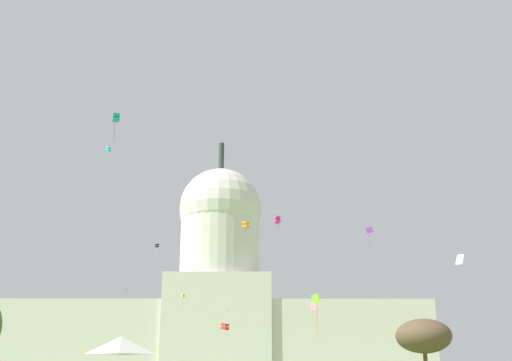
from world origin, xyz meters
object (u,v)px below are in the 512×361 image
object	(u,v)px
kite_blue_low	(229,313)
kite_orange_mid	(246,225)
kite_green_low	(124,292)
kite_cyan_high	(108,149)
kite_red_low	(225,327)
kite_black_mid	(157,246)
tree_east_near	(424,336)
kite_white_low	(460,260)
capitol_building	(219,306)
kite_magenta_mid	(277,220)
kite_yellow_mid	(183,296)
event_tent	(120,360)
kite_lime_low	(316,304)
kite_pink_low	(313,307)
kite_violet_mid	(369,233)
kite_turquoise_mid	(116,118)

from	to	relation	value
kite_blue_low	kite_orange_mid	xyz separation A→B (m)	(4.89, -68.04, 8.36)
kite_green_low	kite_cyan_high	xyz separation A→B (m)	(-11.50, 28.11, 36.32)
kite_red_low	kite_black_mid	bearing A→B (deg)	61.32
tree_east_near	kite_cyan_high	world-z (taller)	kite_cyan_high
kite_white_low	capitol_building	bearing A→B (deg)	-149.97
kite_magenta_mid	kite_yellow_mid	bearing A→B (deg)	-96.22
kite_blue_low	kite_magenta_mid	distance (m)	55.70
capitol_building	event_tent	xyz separation A→B (m)	(-8.30, -106.81, -17.94)
tree_east_near	kite_black_mid	bearing A→B (deg)	148.43
kite_yellow_mid	kite_lime_low	xyz separation A→B (m)	(25.97, -106.44, -13.00)
kite_pink_low	kite_magenta_mid	bearing A→B (deg)	-158.68
kite_green_low	kite_yellow_mid	bearing A→B (deg)	174.30
event_tent	capitol_building	bearing A→B (deg)	77.47
kite_lime_low	kite_cyan_high	xyz separation A→B (m)	(-40.24, 66.76, 42.23)
kite_violet_mid	kite_orange_mid	bearing A→B (deg)	-107.20
capitol_building	kite_violet_mid	xyz separation A→B (m)	(28.62, -101.34, 1.38)
event_tent	kite_cyan_high	distance (m)	67.33
kite_yellow_mid	kite_orange_mid	world-z (taller)	kite_orange_mid
kite_cyan_high	kite_green_low	bearing A→B (deg)	-135.62
capitol_building	kite_cyan_high	distance (m)	72.38
capitol_building	kite_lime_low	distance (m)	130.21
kite_orange_mid	kite_blue_low	bearing A→B (deg)	-147.14
kite_cyan_high	kite_white_low	world-z (taller)	kite_cyan_high
kite_magenta_mid	capitol_building	bearing A→B (deg)	-107.82
event_tent	kite_pink_low	bearing A→B (deg)	26.61
kite_violet_mid	kite_orange_mid	size ratio (longest dim) A/B	1.02
kite_magenta_mid	kite_orange_mid	bearing A→B (deg)	39.94
tree_east_near	kite_blue_low	xyz separation A→B (m)	(-39.97, 43.56, 8.38)
kite_red_low	kite_orange_mid	world-z (taller)	kite_orange_mid
kite_pink_low	kite_green_low	bearing A→B (deg)	-111.57
tree_east_near	capitol_building	bearing A→B (deg)	121.59
event_tent	kite_white_low	world-z (taller)	kite_white_low
kite_violet_mid	kite_black_mid	bearing A→B (deg)	-149.06
kite_green_low	kite_yellow_mid	size ratio (longest dim) A/B	0.53
kite_yellow_mid	kite_magenta_mid	xyz separation A→B (m)	(24.00, -59.21, 7.74)
tree_east_near	kite_pink_low	xyz separation A→B (m)	(-23.12, -14.80, 4.18)
kite_blue_low	kite_white_low	xyz separation A→B (m)	(31.64, -92.69, -1.71)
kite_yellow_mid	kite_violet_mid	bearing A→B (deg)	161.92
kite_orange_mid	event_tent	bearing A→B (deg)	-29.79
kite_red_low	kite_blue_low	distance (m)	55.05
event_tent	kite_blue_low	size ratio (longest dim) A/B	5.28
kite_red_low	kite_lime_low	world-z (taller)	kite_red_low
kite_green_low	kite_white_low	world-z (taller)	kite_white_low
kite_blue_low	tree_east_near	bearing A→B (deg)	-76.53
event_tent	kite_cyan_high	xyz separation A→B (m)	(-14.96, 45.07, 47.72)
kite_black_mid	kite_red_low	bearing A→B (deg)	156.48
tree_east_near	kite_green_low	xyz separation A→B (m)	(-55.86, -18.12, 6.39)
kite_violet_mid	kite_turquoise_mid	world-z (taller)	kite_turquoise_mid
event_tent	kite_cyan_high	world-z (taller)	kite_cyan_high
capitol_building	kite_pink_low	world-z (taller)	capitol_building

